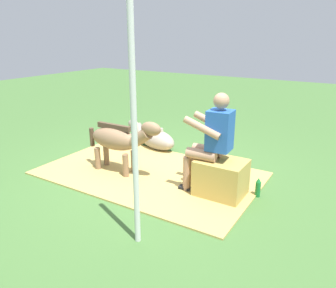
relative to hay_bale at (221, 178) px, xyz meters
The scene contains 8 objects.
ground_plane 1.20m from the hay_bale, ahead, with size 24.00×24.00×0.00m, color #426B33.
hay_patch 1.24m from the hay_bale, ahead, with size 3.29×2.01×0.02m, color tan.
hay_bale is the anchor object (origin of this frame).
person_seated 0.54m from the hay_bale, ahead, with size 0.67×0.44×1.38m.
pony_standing 1.65m from the hay_bale, ahead, with size 1.35×0.32×0.90m.
pony_lying 2.19m from the hay_bale, 31.83° to the right, with size 1.35×0.66×0.42m.
soda_bottle 0.51m from the hay_bale, 152.06° to the right, with size 0.07×0.07×0.27m.
tent_pole_left 1.70m from the hay_bale, 76.37° to the left, with size 0.06×0.06×2.33m, color silver.
Camera 1 is at (-2.63, 3.82, 2.07)m, focal length 34.76 mm.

